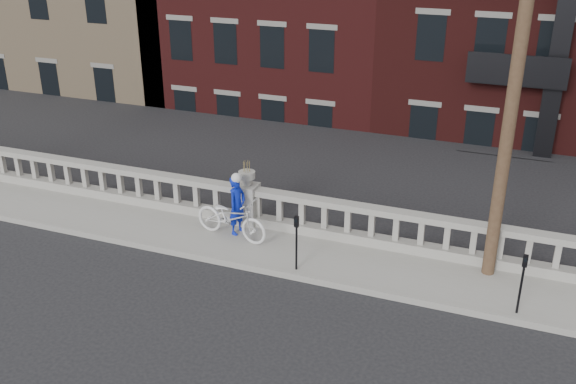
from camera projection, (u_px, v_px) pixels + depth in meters
name	position (u px, v px, depth m)	size (l,w,h in m)	color
ground	(172.00, 305.00, 13.77)	(120.00, 120.00, 0.00)	black
sidewalk	(233.00, 241.00, 16.30)	(32.00, 2.20, 0.15)	gray
balustrade	(248.00, 206.00, 16.88)	(28.00, 0.34, 1.03)	gray
planter_pedestal	(248.00, 199.00, 16.81)	(0.55, 0.55, 1.76)	gray
lower_level	(414.00, 22.00, 32.20)	(80.00, 44.00, 20.80)	#605E59
utility_pole	(520.00, 51.00, 12.69)	(1.60, 0.28, 10.00)	#422D1E
parking_meter_b	(296.00, 237.00, 14.53)	(0.10, 0.09, 1.36)	black
parking_meter_c	(522.00, 277.00, 12.92)	(0.10, 0.09, 1.36)	black
bicycle	(231.00, 218.00, 16.12)	(0.72, 2.08, 1.09)	silver
cyclist	(237.00, 205.00, 16.26)	(0.56, 0.37, 1.54)	#0B1EAD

